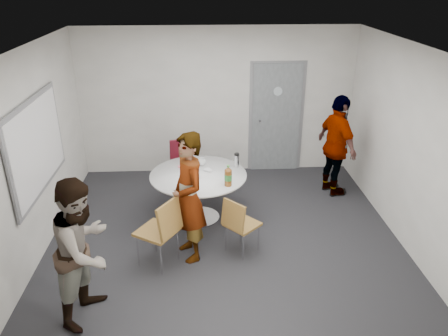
{
  "coord_description": "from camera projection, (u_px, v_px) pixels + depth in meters",
  "views": [
    {
      "loc": [
        -0.31,
        -5.26,
        3.55
      ],
      "look_at": [
        -0.0,
        0.25,
        1.04
      ],
      "focal_mm": 35.0,
      "sensor_mm": 36.0,
      "label": 1
    }
  ],
  "objects": [
    {
      "name": "floor",
      "position": [
        225.0,
        241.0,
        6.26
      ],
      "size": [
        5.0,
        5.0,
        0.0
      ],
      "primitive_type": "plane",
      "color": "black",
      "rests_on": "ground"
    },
    {
      "name": "ceiling",
      "position": [
        225.0,
        49.0,
        5.14
      ],
      "size": [
        5.0,
        5.0,
        0.0
      ],
      "primitive_type": "plane",
      "rotation": [
        3.14,
        0.0,
        0.0
      ],
      "color": "silver",
      "rests_on": "wall_back"
    },
    {
      "name": "wall_back",
      "position": [
        217.0,
        102.0,
        7.98
      ],
      "size": [
        5.0,
        0.0,
        5.0
      ],
      "primitive_type": "plane",
      "rotation": [
        1.57,
        0.0,
        0.0
      ],
      "color": "beige",
      "rests_on": "floor"
    },
    {
      "name": "wall_left",
      "position": [
        30.0,
        159.0,
        5.58
      ],
      "size": [
        0.0,
        5.0,
        5.0
      ],
      "primitive_type": "plane",
      "rotation": [
        1.57,
        0.0,
        1.57
      ],
      "color": "beige",
      "rests_on": "floor"
    },
    {
      "name": "wall_right",
      "position": [
        412.0,
        151.0,
        5.83
      ],
      "size": [
        0.0,
        5.0,
        5.0
      ],
      "primitive_type": "plane",
      "rotation": [
        1.57,
        0.0,
        -1.57
      ],
      "color": "beige",
      "rests_on": "floor"
    },
    {
      "name": "wall_front",
      "position": [
        243.0,
        277.0,
        3.43
      ],
      "size": [
        5.0,
        0.0,
        5.0
      ],
      "primitive_type": "plane",
      "rotation": [
        -1.57,
        0.0,
        0.0
      ],
      "color": "beige",
      "rests_on": "floor"
    },
    {
      "name": "door",
      "position": [
        276.0,
        118.0,
        8.15
      ],
      "size": [
        1.02,
        0.17,
        2.12
      ],
      "color": "slate",
      "rests_on": "wall_back"
    },
    {
      "name": "whiteboard",
      "position": [
        37.0,
        146.0,
        5.72
      ],
      "size": [
        0.04,
        1.9,
        1.25
      ],
      "color": "gray",
      "rests_on": "wall_left"
    },
    {
      "name": "table",
      "position": [
        200.0,
        180.0,
        6.58
      ],
      "size": [
        1.45,
        1.45,
        1.07
      ],
      "color": "white",
      "rests_on": "floor"
    },
    {
      "name": "chair_near_left",
      "position": [
        163.0,
        227.0,
        5.52
      ],
      "size": [
        0.66,
        0.64,
        0.96
      ],
      "rotation": [
        0.0,
        0.0,
        1.01
      ],
      "color": "brown",
      "rests_on": "floor"
    },
    {
      "name": "chair_near_right",
      "position": [
        238.0,
        222.0,
        5.8
      ],
      "size": [
        0.57,
        0.57,
        0.82
      ],
      "rotation": [
        0.0,
        0.0,
        -0.82
      ],
      "color": "brown",
      "rests_on": "floor"
    },
    {
      "name": "chair_far",
      "position": [
        183.0,
        160.0,
        7.56
      ],
      "size": [
        0.52,
        0.55,
        0.9
      ],
      "rotation": [
        0.0,
        0.0,
        3.38
      ],
      "color": "maroon",
      "rests_on": "floor"
    },
    {
      "name": "person_main",
      "position": [
        189.0,
        198.0,
        5.61
      ],
      "size": [
        0.63,
        0.75,
        1.76
      ],
      "primitive_type": "imported",
      "rotation": [
        0.0,
        0.0,
        -1.2
      ],
      "color": "#A5C6EA",
      "rests_on": "floor"
    },
    {
      "name": "person_left",
      "position": [
        84.0,
        250.0,
        4.64
      ],
      "size": [
        0.85,
        0.97,
        1.67
      ],
      "primitive_type": "imported",
      "rotation": [
        0.0,
        0.0,
        1.26
      ],
      "color": "white",
      "rests_on": "floor"
    },
    {
      "name": "person_right",
      "position": [
        337.0,
        146.0,
        7.28
      ],
      "size": [
        0.69,
        1.1,
        1.74
      ],
      "primitive_type": "imported",
      "rotation": [
        0.0,
        0.0,
        1.85
      ],
      "color": "black",
      "rests_on": "floor"
    }
  ]
}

